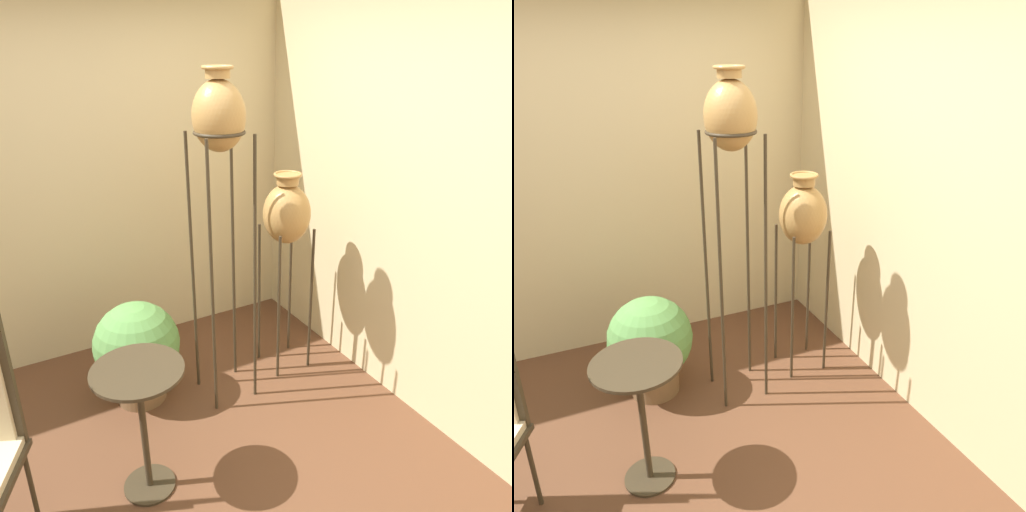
% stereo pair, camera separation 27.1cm
% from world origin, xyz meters
% --- Properties ---
extents(ground_plane, '(14.00, 14.00, 0.00)m').
position_xyz_m(ground_plane, '(0.00, 0.00, 0.00)').
color(ground_plane, brown).
extents(wall_back, '(7.25, 0.06, 2.70)m').
position_xyz_m(wall_back, '(0.00, 1.66, 1.35)').
color(wall_back, beige).
rests_on(wall_back, ground_plane).
extents(wall_right, '(0.06, 7.25, 2.70)m').
position_xyz_m(wall_right, '(1.66, 0.00, 1.35)').
color(wall_right, beige).
rests_on(wall_right, ground_plane).
extents(vase_stand_tall, '(0.31, 0.31, 2.11)m').
position_xyz_m(vase_stand_tall, '(0.65, 0.64, 1.79)').
color(vase_stand_tall, '#382D1E').
rests_on(vase_stand_tall, ground_plane).
extents(vase_stand_medium, '(0.32, 0.32, 1.45)m').
position_xyz_m(vase_stand_medium, '(1.17, 0.72, 1.16)').
color(vase_stand_medium, '#382D1E').
rests_on(vase_stand_medium, ground_plane).
extents(side_table, '(0.46, 0.46, 0.76)m').
position_xyz_m(side_table, '(-0.08, 0.10, 0.55)').
color(side_table, '#382D1E').
rests_on(side_table, ground_plane).
extents(potted_plant, '(0.56, 0.56, 0.70)m').
position_xyz_m(potted_plant, '(0.12, 0.85, 0.38)').
color(potted_plant, brown).
rests_on(potted_plant, ground_plane).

